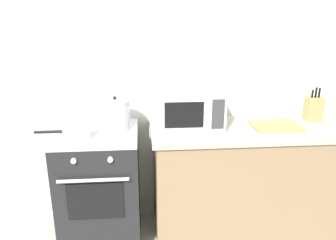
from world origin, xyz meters
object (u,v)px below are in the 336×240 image
Objects in this scene: stove at (101,187)px; frying_pan at (77,132)px; stock_pot at (116,115)px; knife_block at (314,108)px; cutting_board at (276,126)px; microwave at (189,107)px.

frying_pan is at bearing -155.12° from stove.
stock_pot is 0.72× the size of frying_pan.
stock_pot reaches higher than stove.
stock_pot is at bearing -176.78° from knife_block.
stove is 2.56× the size of cutting_board.
frying_pan is 1.86m from knife_block.
frying_pan is at bearing -177.67° from cutting_board.
cutting_board is (1.36, 0.00, 0.47)m from stove.
microwave is (0.82, 0.14, 0.12)m from frying_pan.
microwave reaches higher than frying_pan.
frying_pan reaches higher than stove.
frying_pan is at bearing -170.45° from microwave.
frying_pan is 1.17× the size of cutting_board.
cutting_board is at bearing 2.33° from frying_pan.
knife_block is (1.72, 0.14, 0.56)m from stove.
microwave reaches higher than cutting_board.
frying_pan is 1.49m from cutting_board.
microwave is (0.56, 0.03, 0.03)m from stock_pot.
cutting_board is at bearing 0.05° from stove.
stock_pot is 1.23m from cutting_board.
stove is at bearing -175.32° from knife_block.
knife_block is (0.36, 0.14, 0.09)m from cutting_board.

